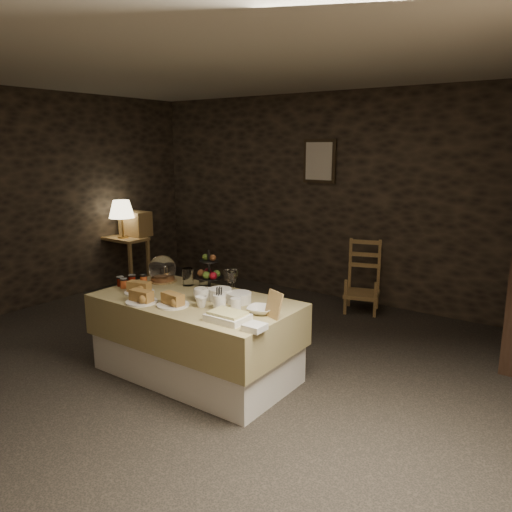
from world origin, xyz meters
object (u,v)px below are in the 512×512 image
Objects in this scene: console_table at (124,246)px; wine_rack at (135,224)px; buffet_table at (196,332)px; chair at (364,280)px; table_lamp at (121,210)px; fruit_stand at (209,273)px.

wine_rack is (0.05, 0.18, 0.30)m from console_table.
buffet_table is at bearing -32.56° from wine_rack.
console_table is at bearing 179.81° from chair.
console_table is 1.37× the size of table_lamp.
chair is 1.94× the size of fruit_stand.
table_lamp is 0.32m from wine_rack.
fruit_stand is at bearing -24.41° from console_table.
chair is at bearing 18.16° from table_lamp.
buffet_table is 3.15m from wine_rack.
buffet_table is at bearing -68.92° from fruit_stand.
chair is (3.10, 1.02, -0.72)m from table_lamp.
fruit_stand is (-0.13, 0.34, 0.43)m from buffet_table.
chair is 2.25m from fruit_stand.
buffet_table is at bearing -118.15° from chair.
console_table is 2.06× the size of fruit_stand.
wine_rack is at bearing 147.44° from buffet_table.
chair reaches higher than buffet_table.
chair is (3.15, 0.97, -0.20)m from console_table.
table_lamp reaches higher than buffet_table.
table_lamp is at bearing -90.00° from wine_rack.
buffet_table is 0.56m from fruit_stand.
table_lamp is 0.78× the size of chair.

